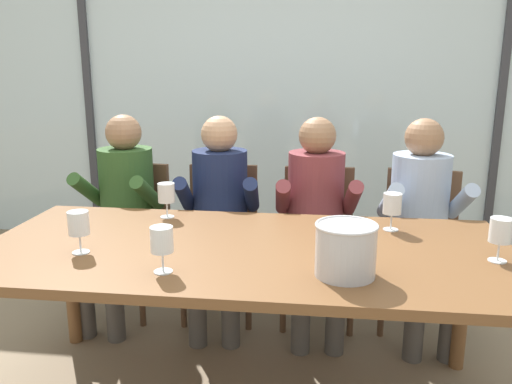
{
  "coord_description": "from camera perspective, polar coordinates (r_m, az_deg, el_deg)",
  "views": [
    {
      "loc": [
        0.3,
        -2.03,
        1.49
      ],
      "look_at": [
        0.0,
        0.35,
        0.9
      ],
      "focal_mm": 36.24,
      "sensor_mm": 36.0,
      "label": 1
    }
  ],
  "objects": [
    {
      "name": "window_mullion_right",
      "position": [
        4.47,
        25.48,
        10.11
      ],
      "size": [
        0.06,
        0.06,
        2.6
      ],
      "primitive_type": "cube",
      "color": "#38383D",
      "rests_on": "ground"
    },
    {
      "name": "wine_glass_near_bucket",
      "position": [
        2.19,
        25.38,
        -4.05
      ],
      "size": [
        0.08,
        0.08,
        0.17
      ],
      "color": "silver",
      "rests_on": "dining_table"
    },
    {
      "name": "person_pale_blue_shirt",
      "position": [
        2.98,
        17.88,
        -2.3
      ],
      "size": [
        0.49,
        0.63,
        1.21
      ],
      "rotation": [
        0.0,
        0.0,
        0.09
      ],
      "color": "#9EB2D1",
      "rests_on": "ground"
    },
    {
      "name": "wine_glass_by_left_taster",
      "position": [
        2.19,
        -18.99,
        -3.35
      ],
      "size": [
        0.08,
        0.08,
        0.17
      ],
      "color": "silver",
      "rests_on": "dining_table"
    },
    {
      "name": "wine_glass_spare_empty",
      "position": [
        2.44,
        14.81,
        -1.33
      ],
      "size": [
        0.08,
        0.08,
        0.17
      ],
      "color": "silver",
      "rests_on": "dining_table"
    },
    {
      "name": "person_olive_shirt",
      "position": [
        3.14,
        -14.62,
        -1.23
      ],
      "size": [
        0.49,
        0.63,
        1.21
      ],
      "rotation": [
        0.0,
        0.0,
        -0.1
      ],
      "color": "#2D5123",
      "rests_on": "ground"
    },
    {
      "name": "dining_table",
      "position": [
        2.21,
        -1.15,
        -7.71
      ],
      "size": [
        2.23,
        1.02,
        0.75
      ],
      "color": "brown",
      "rests_on": "ground"
    },
    {
      "name": "wine_glass_by_right_taster",
      "position": [
        1.91,
        -10.35,
        -5.42
      ],
      "size": [
        0.08,
        0.08,
        0.17
      ],
      "color": "silver",
      "rests_on": "dining_table"
    },
    {
      "name": "ground",
      "position": [
        3.39,
        1.41,
        -12.21
      ],
      "size": [
        14.0,
        14.0,
        0.0
      ],
      "primitive_type": "plane",
      "color": "#847056"
    },
    {
      "name": "window_mullion_left",
      "position": [
        4.69,
        -18.01,
        10.88
      ],
      "size": [
        0.06,
        0.06,
        2.6
      ],
      "primitive_type": "cube",
      "color": "#38383D",
      "rests_on": "ground"
    },
    {
      "name": "person_maroon_top",
      "position": [
        2.92,
        6.68,
        -2.0
      ],
      "size": [
        0.48,
        0.63,
        1.21
      ],
      "rotation": [
        0.0,
        0.0,
        0.08
      ],
      "color": "brown",
      "rests_on": "ground"
    },
    {
      "name": "person_navy_polo",
      "position": [
        2.98,
        -4.11,
        -1.64
      ],
      "size": [
        0.49,
        0.63,
        1.21
      ],
      "rotation": [
        0.0,
        0.0,
        0.08
      ],
      "color": "#192347",
      "rests_on": "ground"
    },
    {
      "name": "chair_right_of_center",
      "position": [
        3.18,
        17.69,
        -4.55
      ],
      "size": [
        0.5,
        0.5,
        0.89
      ],
      "rotation": [
        0.0,
        0.0,
        -0.15
      ],
      "color": "brown",
      "rests_on": "ground"
    },
    {
      "name": "wine_glass_center_pour",
      "position": [
        2.6,
        -9.87,
        -0.26
      ],
      "size": [
        0.08,
        0.08,
        0.17
      ],
      "color": "silver",
      "rests_on": "dining_table"
    },
    {
      "name": "window_glass_panel",
      "position": [
        4.29,
        3.23,
        11.3
      ],
      "size": [
        7.43,
        0.03,
        2.6
      ],
      "primitive_type": "cube",
      "color": "silver",
      "rests_on": "ground"
    },
    {
      "name": "chair_near_curtain",
      "position": [
        3.33,
        -13.54,
        -3.45
      ],
      "size": [
        0.49,
        0.49,
        0.89
      ],
      "rotation": [
        0.0,
        0.0,
        -0.13
      ],
      "color": "brown",
      "rests_on": "ground"
    },
    {
      "name": "chair_center",
      "position": [
        3.13,
        6.86,
        -4.26
      ],
      "size": [
        0.45,
        0.45,
        0.89
      ],
      "rotation": [
        0.0,
        0.0,
        0.02
      ],
      "color": "brown",
      "rests_on": "ground"
    },
    {
      "name": "ice_bucket_primary",
      "position": [
        1.89,
        9.88,
        -6.2
      ],
      "size": [
        0.23,
        0.23,
        0.2
      ],
      "color": "#B7B7BC",
      "rests_on": "dining_table"
    },
    {
      "name": "chair_left_of_center",
      "position": [
        3.18,
        -3.79,
        -3.91
      ],
      "size": [
        0.46,
        0.46,
        0.89
      ],
      "rotation": [
        0.0,
        0.0,
        0.05
      ],
      "color": "brown",
      "rests_on": "ground"
    },
    {
      "name": "hillside_vineyard",
      "position": [
        8.06,
        5.12,
        9.92
      ],
      "size": [
        13.43,
        2.4,
        1.89
      ],
      "primitive_type": "cube",
      "color": "#568942",
      "rests_on": "ground"
    }
  ]
}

